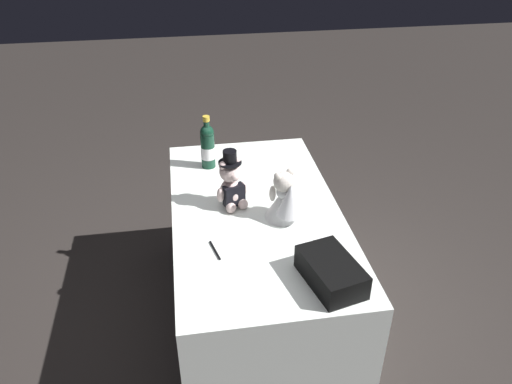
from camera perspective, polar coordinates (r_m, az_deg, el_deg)
ground_plane at (r=2.86m, az=0.00°, el=-14.58°), size 12.00×12.00×0.00m
reception_table at (r=2.60m, az=0.00°, el=-8.90°), size 1.43×0.79×0.75m
teddy_bear_groom at (r=2.35m, az=-2.81°, el=0.88°), size 0.15×0.15×0.29m
teddy_bear_bride at (r=2.26m, az=3.35°, el=-0.74°), size 0.22×0.19×0.24m
champagne_bottle at (r=2.68m, az=-5.52°, el=5.26°), size 0.08×0.08×0.29m
signing_pen at (r=2.13m, az=-4.73°, el=-6.54°), size 0.13×0.04×0.01m
gift_case_black at (r=1.96m, az=8.53°, el=-8.96°), size 0.32×0.24×0.10m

